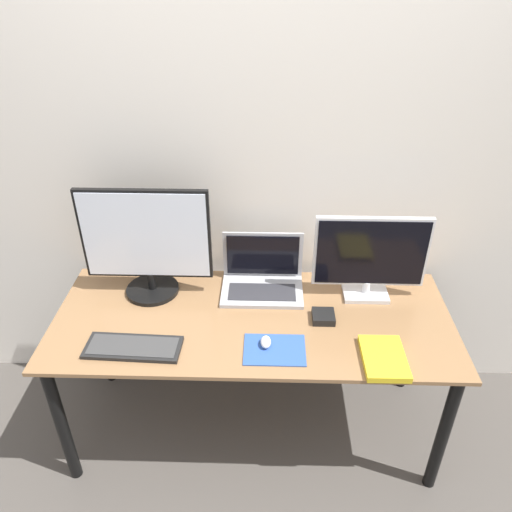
{
  "coord_description": "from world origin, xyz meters",
  "views": [
    {
      "loc": [
        0.06,
        -1.33,
        2.09
      ],
      "look_at": [
        0.01,
        0.45,
        0.96
      ],
      "focal_mm": 35.0,
      "sensor_mm": 36.0,
      "label": 1
    }
  ],
  "objects": [
    {
      "name": "ground_plane",
      "position": [
        0.0,
        0.0,
        0.0
      ],
      "size": [
        12.0,
        12.0,
        0.0
      ],
      "primitive_type": "plane",
      "color": "#4C4742"
    },
    {
      "name": "mousepad",
      "position": [
        0.09,
        0.15,
        0.7
      ],
      "size": [
        0.25,
        0.18,
        0.0
      ],
      "color": "#2D519E",
      "rests_on": "desk"
    },
    {
      "name": "keyboard",
      "position": [
        -0.47,
        0.14,
        0.71
      ],
      "size": [
        0.39,
        0.16,
        0.02
      ],
      "color": "black",
      "rests_on": "desk"
    },
    {
      "name": "mouse",
      "position": [
        0.06,
        0.18,
        0.72
      ],
      "size": [
        0.04,
        0.07,
        0.03
      ],
      "color": "silver",
      "rests_on": "mousepad"
    },
    {
      "name": "laptop",
      "position": [
        0.04,
        0.58,
        0.76
      ],
      "size": [
        0.37,
        0.25,
        0.25
      ],
      "color": "#ADADB2",
      "rests_on": "desk"
    },
    {
      "name": "monitor_left",
      "position": [
        -0.47,
        0.54,
        0.96
      ],
      "size": [
        0.57,
        0.24,
        0.52
      ],
      "color": "black",
      "rests_on": "desk"
    },
    {
      "name": "book",
      "position": [
        0.52,
        0.11,
        0.71
      ],
      "size": [
        0.17,
        0.24,
        0.03
      ],
      "color": "yellow",
      "rests_on": "desk"
    },
    {
      "name": "power_brick",
      "position": [
        0.3,
        0.35,
        0.72
      ],
      "size": [
        0.1,
        0.1,
        0.03
      ],
      "color": "black",
      "rests_on": "desk"
    },
    {
      "name": "wall_back",
      "position": [
        0.0,
        0.78,
        1.25
      ],
      "size": [
        7.0,
        0.05,
        2.5
      ],
      "color": "silver",
      "rests_on": "ground_plane"
    },
    {
      "name": "desk",
      "position": [
        0.0,
        0.36,
        0.6
      ],
      "size": [
        1.73,
        0.71,
        0.7
      ],
      "color": "olive",
      "rests_on": "ground_plane"
    },
    {
      "name": "monitor_right",
      "position": [
        0.51,
        0.54,
        0.91
      ],
      "size": [
        0.5,
        0.14,
        0.4
      ],
      "color": "silver",
      "rests_on": "desk"
    }
  ]
}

